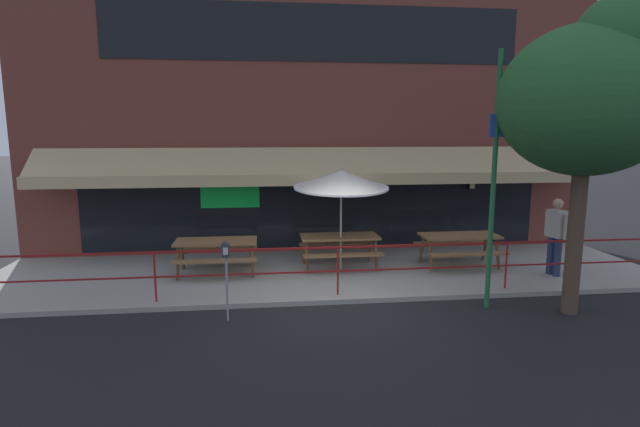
% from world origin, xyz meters
% --- Properties ---
extents(ground_plane, '(120.00, 120.00, 0.00)m').
position_xyz_m(ground_plane, '(0.00, 0.00, 0.00)').
color(ground_plane, black).
extents(patio_deck, '(15.00, 4.00, 0.10)m').
position_xyz_m(patio_deck, '(0.00, 2.00, 0.05)').
color(patio_deck, '#9E998E').
rests_on(patio_deck, ground).
extents(restaurant_building, '(15.00, 1.60, 8.10)m').
position_xyz_m(restaurant_building, '(0.00, 4.23, 4.02)').
color(restaurant_building, brown).
rests_on(restaurant_building, ground).
extents(patio_railing, '(13.84, 0.04, 0.97)m').
position_xyz_m(patio_railing, '(0.00, 0.30, 0.80)').
color(patio_railing, maroon).
rests_on(patio_railing, patio_deck).
extents(picnic_table_left, '(1.80, 1.42, 0.76)m').
position_xyz_m(picnic_table_left, '(-2.47, 2.07, 0.71)').
color(picnic_table_left, brown).
rests_on(picnic_table_left, patio_deck).
extents(picnic_table_centre, '(1.80, 1.42, 0.76)m').
position_xyz_m(picnic_table_centre, '(0.34, 2.24, 0.71)').
color(picnic_table_centre, brown).
rests_on(picnic_table_centre, patio_deck).
extents(picnic_table_right, '(1.80, 1.42, 0.76)m').
position_xyz_m(picnic_table_right, '(3.15, 2.00, 0.71)').
color(picnic_table_right, brown).
rests_on(picnic_table_right, patio_deck).
extents(patio_umbrella_centre, '(2.14, 2.14, 2.38)m').
position_xyz_m(patio_umbrella_centre, '(0.34, 2.07, 2.18)').
color(patio_umbrella_centre, '#B7B2A8').
rests_on(patio_umbrella_centre, patio_deck).
extents(pedestrian_walking, '(0.33, 0.60, 1.71)m').
position_xyz_m(pedestrian_walking, '(4.96, 1.07, 1.06)').
color(pedestrian_walking, navy).
rests_on(pedestrian_walking, patio_deck).
extents(parking_meter_near, '(0.15, 0.16, 1.42)m').
position_xyz_m(parking_meter_near, '(-2.07, -0.56, 1.15)').
color(parking_meter_near, gray).
rests_on(parking_meter_near, ground).
extents(street_sign_pole, '(0.28, 0.09, 4.67)m').
position_xyz_m(street_sign_pole, '(2.71, -0.45, 2.39)').
color(street_sign_pole, '#1E6033').
rests_on(street_sign_pole, ground).
extents(street_tree_curbside, '(3.02, 2.72, 5.51)m').
position_xyz_m(street_tree_curbside, '(4.16, -0.96, 3.93)').
color(street_tree_curbside, brown).
rests_on(street_tree_curbside, ground).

